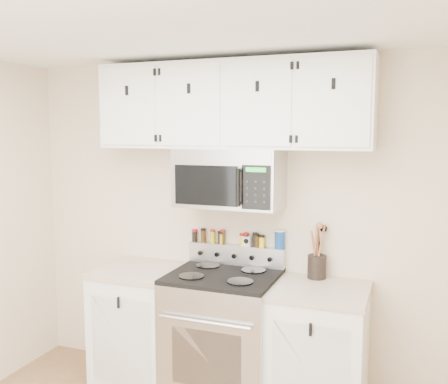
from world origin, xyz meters
The scene contains 21 objects.
back_wall centered at (0.00, 1.75, 1.25)m, with size 3.50×0.01×2.50m, color beige.
ceiling centered at (0.00, 0.00, 2.50)m, with size 3.50×3.50×0.01m, color white.
range centered at (0.00, 1.43, 0.49)m, with size 0.76×0.65×1.10m.
base_cabinet_left centered at (-0.69, 1.45, 0.46)m, with size 0.64×0.62×0.92m.
base_cabinet_right centered at (0.69, 1.45, 0.46)m, with size 0.64×0.62×0.92m.
microwave centered at (0.00, 1.55, 1.63)m, with size 0.76×0.44×0.42m.
upper_cabinets centered at (0.00, 1.58, 2.15)m, with size 2.00×0.35×0.62m.
utensil_crock centered at (0.63, 1.66, 1.02)m, with size 0.13×0.13×0.39m.
kitchen_timer centered at (0.09, 1.71, 1.14)m, with size 0.06×0.05×0.07m, color silver.
salt_canister centered at (0.34, 1.71, 1.17)m, with size 0.08×0.08×0.14m.
spice_jar_0 centered at (-0.35, 1.71, 1.15)m, with size 0.04×0.04×0.10m.
spice_jar_1 centered at (-0.27, 1.71, 1.16)m, with size 0.04×0.04×0.11m.
spice_jar_2 centered at (-0.20, 1.71, 1.15)m, with size 0.04×0.04×0.11m.
spice_jar_3 centered at (-0.13, 1.71, 1.15)m, with size 0.04×0.04×0.10m.
spice_jar_4 centered at (-0.12, 1.71, 1.15)m, with size 0.04×0.04×0.09m.
spice_jar_5 centered at (-0.11, 1.71, 1.16)m, with size 0.04×0.04×0.11m.
spice_jar_6 centered at (0.05, 1.71, 1.15)m, with size 0.04×0.04×0.09m.
spice_jar_7 centered at (0.08, 1.71, 1.15)m, with size 0.04×0.04×0.10m.
spice_jar_8 centered at (0.15, 1.71, 1.15)m, with size 0.04×0.04×0.11m.
spice_jar_9 centered at (0.16, 1.71, 1.15)m, with size 0.04×0.04×0.10m.
spice_jar_10 centered at (0.20, 1.71, 1.15)m, with size 0.04×0.04×0.09m.
Camera 1 is at (1.24, -1.82, 1.97)m, focal length 40.00 mm.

